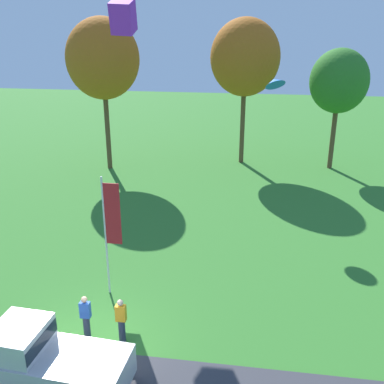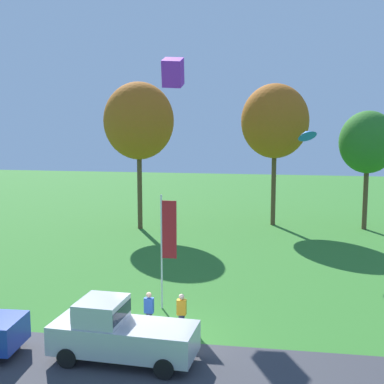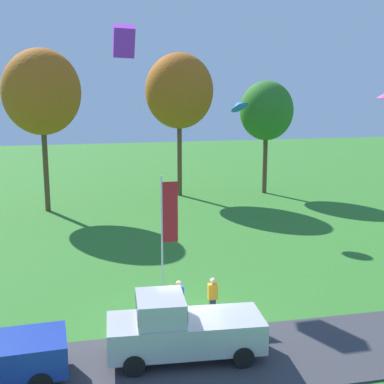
{
  "view_description": "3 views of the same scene",
  "coord_description": "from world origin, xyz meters",
  "px_view_note": "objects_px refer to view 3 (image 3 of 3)",
  "views": [
    {
      "loc": [
        5.36,
        -12.22,
        10.59
      ],
      "look_at": [
        2.62,
        5.96,
        3.6
      ],
      "focal_mm": 42.0,
      "sensor_mm": 36.0,
      "label": 1
    },
    {
      "loc": [
        4.64,
        -19.13,
        8.45
      ],
      "look_at": [
        0.31,
        6.79,
        4.74
      ],
      "focal_mm": 50.0,
      "sensor_mm": 36.0,
      "label": 2
    },
    {
      "loc": [
        -3.75,
        -17.86,
        8.87
      ],
      "look_at": [
        1.02,
        3.98,
        4.21
      ],
      "focal_mm": 50.0,
      "sensor_mm": 36.0,
      "label": 3
    }
  ],
  "objects_px": {
    "tree_far_right": "(42,92)",
    "car_pickup_near_entrance": "(179,327)",
    "person_beside_suv": "(213,299)",
    "person_on_lawn": "(179,302)",
    "flag_banner": "(167,220)",
    "kite_box_trailing_tail": "(124,41)",
    "tree_lone_near": "(179,91)",
    "kite_delta_near_flag": "(239,105)",
    "tree_center_back": "(266,111)"
  },
  "relations": [
    {
      "from": "tree_far_right",
      "to": "car_pickup_near_entrance",
      "type": "bearing_deg",
      "value": -76.9
    },
    {
      "from": "car_pickup_near_entrance",
      "to": "person_beside_suv",
      "type": "xyz_separation_m",
      "value": [
        1.75,
        2.49,
        -0.23
      ]
    },
    {
      "from": "person_on_lawn",
      "to": "flag_banner",
      "type": "xyz_separation_m",
      "value": [
        0.09,
        2.91,
        2.36
      ]
    },
    {
      "from": "person_on_lawn",
      "to": "kite_box_trailing_tail",
      "type": "distance_m",
      "value": 13.71
    },
    {
      "from": "flag_banner",
      "to": "person_beside_suv",
      "type": "bearing_deg",
      "value": -67.59
    },
    {
      "from": "tree_lone_near",
      "to": "kite_delta_near_flag",
      "type": "xyz_separation_m",
      "value": [
        2.02,
        -8.76,
        -0.67
      ]
    },
    {
      "from": "car_pickup_near_entrance",
      "to": "kite_box_trailing_tail",
      "type": "relative_size",
      "value": 3.55
    },
    {
      "from": "tree_lone_near",
      "to": "kite_box_trailing_tail",
      "type": "distance_m",
      "value": 14.36
    },
    {
      "from": "person_beside_suv",
      "to": "tree_lone_near",
      "type": "xyz_separation_m",
      "value": [
        3.11,
        22.47,
        7.21
      ]
    },
    {
      "from": "tree_far_right",
      "to": "tree_lone_near",
      "type": "relative_size",
      "value": 1.0
    },
    {
      "from": "tree_center_back",
      "to": "car_pickup_near_entrance",
      "type": "bearing_deg",
      "value": -115.63
    },
    {
      "from": "kite_box_trailing_tail",
      "to": "kite_delta_near_flag",
      "type": "height_order",
      "value": "kite_box_trailing_tail"
    },
    {
      "from": "car_pickup_near_entrance",
      "to": "kite_delta_near_flag",
      "type": "height_order",
      "value": "kite_delta_near_flag"
    },
    {
      "from": "tree_far_right",
      "to": "kite_delta_near_flag",
      "type": "height_order",
      "value": "tree_far_right"
    },
    {
      "from": "tree_far_right",
      "to": "kite_delta_near_flag",
      "type": "relative_size",
      "value": 9.58
    },
    {
      "from": "person_beside_suv",
      "to": "flag_banner",
      "type": "relative_size",
      "value": 0.33
    },
    {
      "from": "person_on_lawn",
      "to": "tree_lone_near",
      "type": "distance_m",
      "value": 24.01
    },
    {
      "from": "person_on_lawn",
      "to": "tree_far_right",
      "type": "relative_size",
      "value": 0.16
    },
    {
      "from": "tree_lone_near",
      "to": "kite_box_trailing_tail",
      "type": "xyz_separation_m",
      "value": [
        -5.32,
        -13.06,
        2.72
      ]
    },
    {
      "from": "tree_center_back",
      "to": "kite_box_trailing_tail",
      "type": "height_order",
      "value": "kite_box_trailing_tail"
    },
    {
      "from": "car_pickup_near_entrance",
      "to": "kite_box_trailing_tail",
      "type": "height_order",
      "value": "kite_box_trailing_tail"
    },
    {
      "from": "tree_far_right",
      "to": "tree_center_back",
      "type": "xyz_separation_m",
      "value": [
        16.81,
        2.58,
        -1.57
      ]
    },
    {
      "from": "tree_center_back",
      "to": "kite_box_trailing_tail",
      "type": "distance_m",
      "value": 17.99
    },
    {
      "from": "person_on_lawn",
      "to": "tree_center_back",
      "type": "height_order",
      "value": "tree_center_back"
    },
    {
      "from": "tree_far_right",
      "to": "flag_banner",
      "type": "relative_size",
      "value": 2.15
    },
    {
      "from": "tree_far_right",
      "to": "kite_box_trailing_tail",
      "type": "height_order",
      "value": "kite_box_trailing_tail"
    },
    {
      "from": "person_beside_suv",
      "to": "tree_far_right",
      "type": "relative_size",
      "value": 0.16
    },
    {
      "from": "person_on_lawn",
      "to": "tree_center_back",
      "type": "xyz_separation_m",
      "value": [
        11.26,
        21.95,
        5.67
      ]
    },
    {
      "from": "kite_box_trailing_tail",
      "to": "person_on_lawn",
      "type": "bearing_deg",
      "value": -84.44
    },
    {
      "from": "person_beside_suv",
      "to": "person_on_lawn",
      "type": "relative_size",
      "value": 1.0
    },
    {
      "from": "tree_center_back",
      "to": "flag_banner",
      "type": "xyz_separation_m",
      "value": [
        -11.17,
        -19.04,
        -3.31
      ]
    },
    {
      "from": "flag_banner",
      "to": "kite_box_trailing_tail",
      "type": "relative_size",
      "value": 3.55
    },
    {
      "from": "person_beside_suv",
      "to": "person_on_lawn",
      "type": "distance_m",
      "value": 1.29
    },
    {
      "from": "person_on_lawn",
      "to": "flag_banner",
      "type": "bearing_deg",
      "value": 88.18
    },
    {
      "from": "person_beside_suv",
      "to": "tree_lone_near",
      "type": "distance_m",
      "value": 23.8
    },
    {
      "from": "tree_center_back",
      "to": "kite_delta_near_flag",
      "type": "bearing_deg",
      "value": -120.43
    },
    {
      "from": "person_on_lawn",
      "to": "tree_far_right",
      "type": "height_order",
      "value": "tree_far_right"
    },
    {
      "from": "tree_center_back",
      "to": "person_on_lawn",
      "type": "bearing_deg",
      "value": -117.16
    },
    {
      "from": "tree_far_right",
      "to": "tree_center_back",
      "type": "height_order",
      "value": "tree_far_right"
    },
    {
      "from": "person_on_lawn",
      "to": "kite_delta_near_flag",
      "type": "xyz_separation_m",
      "value": [
        6.42,
        13.71,
        6.55
      ]
    },
    {
      "from": "person_beside_suv",
      "to": "kite_box_trailing_tail",
      "type": "bearing_deg",
      "value": 103.2
    },
    {
      "from": "car_pickup_near_entrance",
      "to": "tree_lone_near",
      "type": "height_order",
      "value": "tree_lone_near"
    },
    {
      "from": "tree_far_right",
      "to": "tree_center_back",
      "type": "distance_m",
      "value": 17.08
    },
    {
      "from": "person_on_lawn",
      "to": "kite_box_trailing_tail",
      "type": "height_order",
      "value": "kite_box_trailing_tail"
    },
    {
      "from": "kite_delta_near_flag",
      "to": "flag_banner",
      "type": "bearing_deg",
      "value": -120.37
    },
    {
      "from": "tree_center_back",
      "to": "kite_delta_near_flag",
      "type": "distance_m",
      "value": 9.6
    },
    {
      "from": "kite_delta_near_flag",
      "to": "person_beside_suv",
      "type": "bearing_deg",
      "value": -110.53
    },
    {
      "from": "car_pickup_near_entrance",
      "to": "tree_far_right",
      "type": "height_order",
      "value": "tree_far_right"
    },
    {
      "from": "tree_far_right",
      "to": "tree_lone_near",
      "type": "bearing_deg",
      "value": 17.33
    },
    {
      "from": "flag_banner",
      "to": "tree_far_right",
      "type": "bearing_deg",
      "value": 108.91
    }
  ]
}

